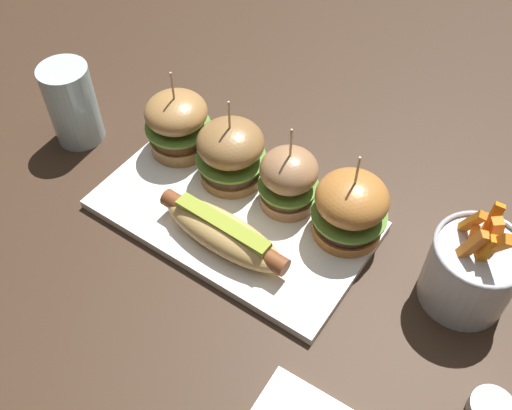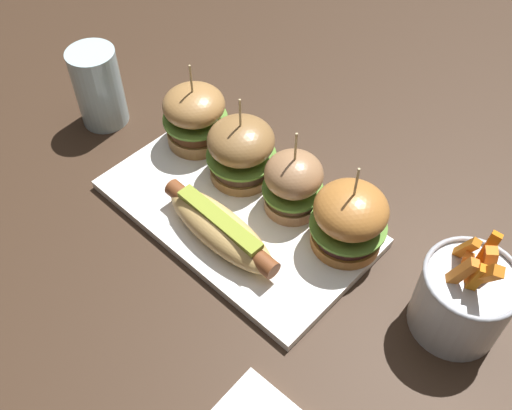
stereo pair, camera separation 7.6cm
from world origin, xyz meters
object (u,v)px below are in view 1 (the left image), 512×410
Objects in this scene: slider_center_left at (231,152)px; sauce_ramekin at (491,410)px; slider_far_left at (178,123)px; water_glass at (70,106)px; slider_center_right at (289,179)px; hot_dog at (223,232)px; platter_main at (234,215)px; fries_bucket at (471,270)px; slider_far_right at (350,207)px.

slider_center_left reaches higher than sauce_ramekin.
slider_center_left is 2.80× the size of sauce_ramekin.
sauce_ramekin is (0.44, -0.12, -0.05)m from slider_center_left.
slider_far_left reaches higher than sauce_ramekin.
slider_center_left is 1.07× the size of water_glass.
slider_center_right is at bearing 159.99° from sauce_ramekin.
slider_center_right reaches higher than hot_dog.
slider_center_right reaches higher than sauce_ramekin.
slider_center_left is 1.02× the size of slider_center_right.
platter_main is 0.09m from slider_center_right.
slider_far_left is 0.10m from slider_center_left.
slider_center_right is at bearing -179.41° from fries_bucket.
slider_center_right is 0.90× the size of fries_bucket.
water_glass is (-0.44, -0.06, 0.00)m from slider_far_right.
slider_center_left is at bearing -178.47° from slider_far_right.
fries_bucket is (0.26, 0.00, -0.01)m from slider_center_right.
slider_center_right is at bearing 10.08° from water_glass.
water_glass is at bearing 171.66° from hot_dog.
slider_far_left is at bearing 179.88° from slider_center_right.
slider_far_left is (-0.14, 0.06, 0.06)m from platter_main.
sauce_ramekin is (0.08, -0.13, -0.04)m from fries_bucket.
slider_far_right is at bearing 22.30° from platter_main.
fries_bucket is at bearing 1.08° from slider_center_left.
slider_center_left is (-0.04, 0.05, 0.06)m from platter_main.
slider_far_left and slider_far_right have the same top height.
hot_dog is 0.17m from slider_far_right.
slider_center_left is at bearing -178.92° from fries_bucket.
platter_main is at bearing -157.70° from slider_far_right.
platter_main is at bearing -52.40° from slider_center_left.
platter_main is 2.74× the size of slider_center_left.
slider_center_left is at bearing -2.48° from slider_far_left.
hot_dog is at bearing -8.34° from water_glass.
sauce_ramekin is (0.37, -0.02, -0.03)m from hot_dog.
fries_bucket is at bearing 123.43° from sauce_ramekin.
slider_center_left is 0.19m from slider_far_right.
sauce_ramekin is at bearing -13.12° from slider_far_left.
water_glass is (-0.26, -0.06, 0.00)m from slider_center_left.
water_glass is (-0.69, 0.06, 0.05)m from sauce_ramekin.
fries_bucket is at bearing 0.56° from slider_far_right.
hot_dog is at bearing 177.69° from sauce_ramekin.
slider_center_right and fries_bucket have the same top height.
sauce_ramekin is at bearing -26.82° from slider_far_right.
slider_center_left is at bearing 120.84° from hot_dog.
hot_dog is at bearing -138.34° from slider_far_right.
hot_dog is 1.53× the size of water_glass.
water_glass reaches higher than sauce_ramekin.
slider_center_left is (0.10, -0.00, -0.00)m from slider_far_left.
platter_main is at bearing -131.46° from slider_center_right.
slider_far_left is 0.19m from slider_center_right.
slider_far_right is (0.15, 0.06, 0.06)m from platter_main.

